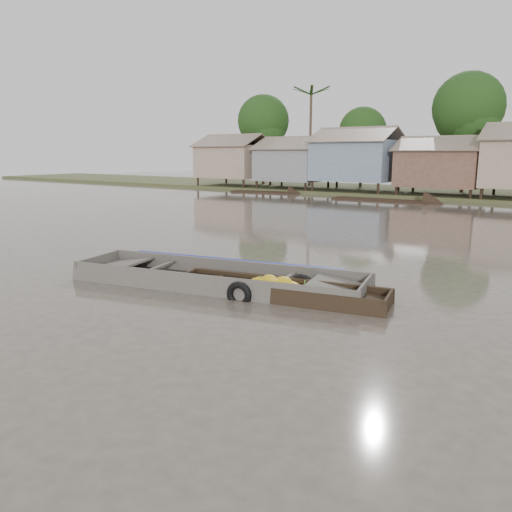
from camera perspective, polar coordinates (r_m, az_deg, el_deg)
The scene contains 3 objects.
ground at distance 11.51m, azimuth 0.51°, elevation -5.13°, with size 120.00×120.00×0.00m, color #4A4239.
banana_boat at distance 11.80m, azimuth 2.26°, elevation -4.04°, with size 5.32×2.22×0.71m.
viewer_boat at distance 12.86m, azimuth -4.37°, elevation -3.06°, with size 7.94×3.55×0.62m.
Camera 1 is at (6.17, -9.13, 3.34)m, focal length 35.00 mm.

